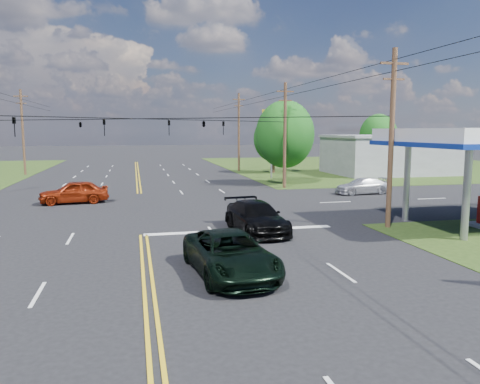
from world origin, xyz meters
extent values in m
plane|color=black|center=(0.00, 12.00, 0.00)|extent=(280.00, 280.00, 0.00)
cube|color=#223812|center=(35.00, 44.00, 0.00)|extent=(46.00, 48.00, 0.03)
cube|color=silver|center=(5.00, 4.00, 0.00)|extent=(10.00, 0.50, 0.02)
cube|color=gray|center=(30.00, 32.00, 2.20)|extent=(14.00, 10.00, 4.40)
cylinder|color=#A5A5AA|center=(15.00, -0.50, 2.33)|extent=(0.36, 0.36, 4.65)
cylinder|color=#A5A5AA|center=(15.00, 4.50, 2.33)|extent=(0.36, 0.36, 4.65)
cylinder|color=#472C1E|center=(13.00, 3.00, 4.75)|extent=(0.28, 0.28, 9.50)
cube|color=#472C1E|center=(13.00, 3.00, 8.70)|extent=(1.60, 0.12, 0.12)
cube|color=#472C1E|center=(13.00, 3.00, 7.90)|extent=(1.20, 0.10, 0.10)
cylinder|color=#472C1E|center=(13.00, 21.00, 4.75)|extent=(0.28, 0.28, 9.50)
cube|color=#472C1E|center=(13.00, 21.00, 8.70)|extent=(1.60, 0.12, 0.12)
cube|color=#472C1E|center=(13.00, 21.00, 7.90)|extent=(1.20, 0.10, 0.10)
cylinder|color=#472C1E|center=(-13.00, 40.00, 5.00)|extent=(0.28, 0.28, 10.00)
cube|color=#472C1E|center=(-13.00, 40.00, 9.20)|extent=(1.60, 0.12, 0.12)
cube|color=#472C1E|center=(-13.00, 40.00, 8.40)|extent=(1.20, 0.10, 0.10)
cylinder|color=#472C1E|center=(13.00, 40.00, 5.00)|extent=(0.28, 0.28, 10.00)
cube|color=#472C1E|center=(13.00, 40.00, 9.20)|extent=(1.60, 0.12, 0.12)
cube|color=#472C1E|center=(13.00, 40.00, 8.40)|extent=(1.20, 0.10, 0.10)
imported|color=black|center=(-6.50, 7.50, 5.42)|extent=(0.17, 0.21, 1.05)
imported|color=black|center=(-2.08, 10.56, 5.42)|extent=(0.17, 0.21, 1.05)
imported|color=black|center=(2.08, 13.44, 5.42)|extent=(0.17, 0.21, 1.05)
imported|color=black|center=(6.50, 16.50, 5.42)|extent=(0.17, 0.21, 1.05)
imported|color=black|center=(-3.90, 14.70, 5.70)|extent=(1.24, 0.26, 0.50)
imported|color=black|center=(3.90, 9.30, 5.70)|extent=(1.24, 0.26, 0.50)
cylinder|color=black|center=(13.00, 10.00, 8.90)|extent=(0.04, 100.00, 0.04)
cylinder|color=black|center=(13.00, 10.00, 8.30)|extent=(0.04, 100.00, 0.04)
cylinder|color=#472C1E|center=(14.00, 24.00, 1.65)|extent=(0.36, 0.36, 3.30)
ellipsoid|color=#155216|center=(14.00, 24.00, 4.88)|extent=(5.70, 5.70, 6.60)
cylinder|color=#472C1E|center=(16.50, 36.00, 1.43)|extent=(0.36, 0.36, 2.86)
ellipsoid|color=#155216|center=(16.50, 36.00, 4.23)|extent=(4.94, 4.94, 5.72)
cylinder|color=#472C1E|center=(34.00, 42.00, 1.54)|extent=(0.36, 0.36, 3.08)
ellipsoid|color=#155216|center=(34.00, 42.00, 4.55)|extent=(5.32, 5.32, 6.16)
imported|color=black|center=(2.96, -3.32, 0.78)|extent=(3.08, 5.81, 1.56)
imported|color=black|center=(5.73, 3.50, 0.79)|extent=(2.74, 5.62, 1.58)
imported|color=maroon|center=(-4.66, 15.82, 0.82)|extent=(5.02, 2.52, 1.64)
imported|color=silver|center=(18.09, 15.81, 0.67)|extent=(4.73, 2.20, 1.34)
cylinder|color=#A5A5AA|center=(14.44, 30.00, 3.80)|extent=(0.20, 0.20, 7.60)
cube|color=yellow|center=(14.44, 30.00, 7.00)|extent=(2.05, 0.95, 1.04)
camera|label=1|loc=(-0.35, -19.54, 5.24)|focal=35.00mm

